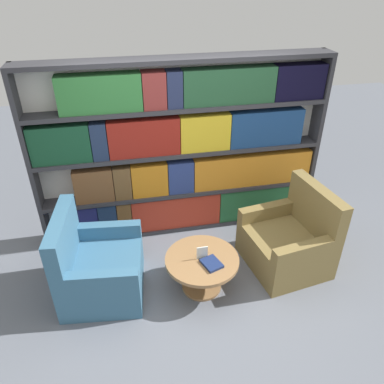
{
  "coord_description": "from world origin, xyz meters",
  "views": [
    {
      "loc": [
        -0.7,
        -2.76,
        3.09
      ],
      "look_at": [
        -0.0,
        0.64,
        0.93
      ],
      "focal_mm": 35.0,
      "sensor_mm": 36.0,
      "label": 1
    }
  ],
  "objects": [
    {
      "name": "armchair_left",
      "position": [
        -1.09,
        0.32,
        0.32
      ],
      "size": [
        0.91,
        0.98,
        0.98
      ],
      "rotation": [
        0.0,
        0.0,
        1.46
      ],
      "color": "#386684",
      "rests_on": "ground_plane"
    },
    {
      "name": "table_sign",
      "position": [
        -0.0,
        0.13,
        0.48
      ],
      "size": [
        0.12,
        0.06,
        0.15
      ],
      "color": "black",
      "rests_on": "coffee_table"
    },
    {
      "name": "ground_plane",
      "position": [
        0.0,
        0.0,
        0.0
      ],
      "size": [
        14.0,
        14.0,
        0.0
      ],
      "primitive_type": "plane",
      "color": "slate"
    },
    {
      "name": "coffee_table",
      "position": [
        -0.0,
        0.13,
        0.3
      ],
      "size": [
        0.79,
        0.79,
        0.42
      ],
      "color": "olive",
      "rests_on": "ground_plane"
    },
    {
      "name": "bookshelf",
      "position": [
        0.05,
        1.31,
        1.08
      ],
      "size": [
        3.51,
        0.3,
        2.22
      ],
      "color": "silver",
      "rests_on": "ground_plane"
    },
    {
      "name": "stray_book",
      "position": [
        0.08,
        0.02,
        0.43
      ],
      "size": [
        0.23,
        0.26,
        0.03
      ],
      "color": "navy",
      "rests_on": "coffee_table"
    },
    {
      "name": "armchair_right",
      "position": [
        1.09,
        0.32,
        0.32
      ],
      "size": [
        0.95,
        1.01,
        0.98
      ],
      "rotation": [
        0.0,
        0.0,
        -1.42
      ],
      "color": "olive",
      "rests_on": "ground_plane"
    }
  ]
}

